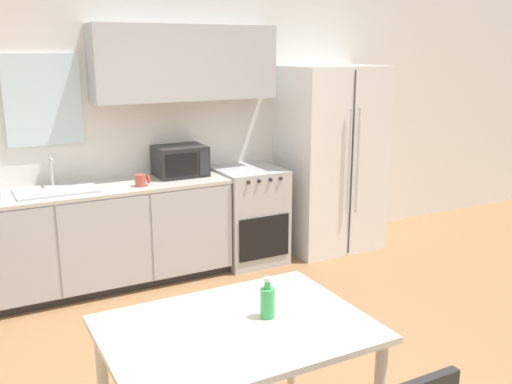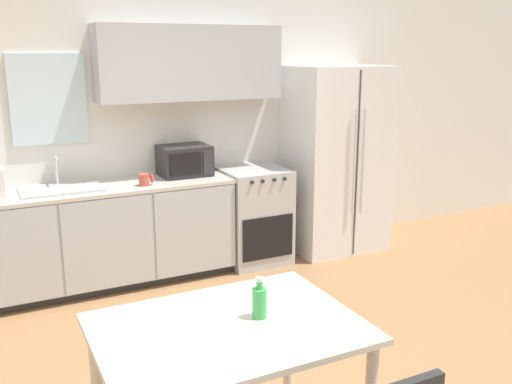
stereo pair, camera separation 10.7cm
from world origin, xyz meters
The scene contains 10 objects.
ground_plane centered at (0.00, 0.00, 0.00)m, with size 12.00×12.00×0.00m, color #9E7047.
wall_back centered at (0.06, 2.21, 1.43)m, with size 12.00×0.38×2.70m.
kitchen_counter centered at (-0.43, 1.91, 0.45)m, with size 2.27×0.62×0.88m.
oven_range centered at (1.00, 1.89, 0.45)m, with size 0.59×0.66×0.91m.
refrigerator centered at (1.92, 1.86, 0.92)m, with size 0.94×0.74×1.84m.
kitchen_sink centered at (-0.73, 1.91, 0.90)m, with size 0.64×0.41×0.25m.
microwave centered at (0.37, 2.00, 1.02)m, with size 0.44×0.36×0.27m.
coffee_mug centered at (-0.07, 1.76, 0.93)m, with size 0.12×0.09×0.10m.
dining_table centered at (-0.37, -0.66, 0.67)m, with size 1.20×0.87×0.78m.
drink_bottle centered at (-0.20, -0.65, 0.86)m, with size 0.07×0.07×0.20m.
Camera 1 is at (-1.41, -2.79, 2.00)m, focal length 40.00 mm.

